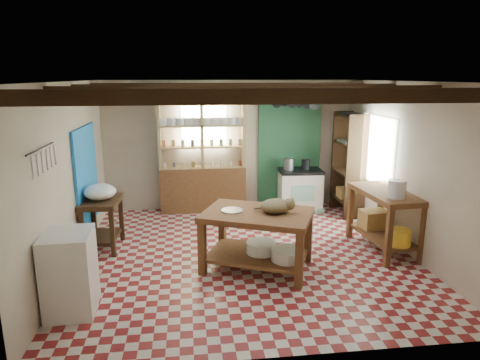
{
  "coord_description": "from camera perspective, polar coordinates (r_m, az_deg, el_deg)",
  "views": [
    {
      "loc": [
        -0.83,
        -6.07,
        2.67
      ],
      "look_at": [
        -0.05,
        0.3,
        1.11
      ],
      "focal_mm": 32.0,
      "sensor_mm": 36.0,
      "label": 1
    }
  ],
  "objects": [
    {
      "name": "floor",
      "position": [
        6.69,
        0.71,
        -9.96
      ],
      "size": [
        5.0,
        5.0,
        0.02
      ],
      "primitive_type": "cube",
      "color": "maroon",
      "rests_on": "ground"
    },
    {
      "name": "ceiling",
      "position": [
        6.13,
        0.78,
        13.0
      ],
      "size": [
        5.0,
        5.0,
        0.02
      ],
      "primitive_type": "cube",
      "color": "#4F4E54",
      "rests_on": "wall_back"
    },
    {
      "name": "wall_back",
      "position": [
        8.72,
        -1.49,
        4.62
      ],
      "size": [
        5.0,
        0.04,
        2.6
      ],
      "primitive_type": "cube",
      "color": "#C3B49D",
      "rests_on": "floor"
    },
    {
      "name": "wall_front",
      "position": [
        3.92,
        5.73,
        -6.9
      ],
      "size": [
        5.0,
        0.04,
        2.6
      ],
      "primitive_type": "cube",
      "color": "#C3B49D",
      "rests_on": "floor"
    },
    {
      "name": "wall_left",
      "position": [
        6.44,
        -21.86,
        0.39
      ],
      "size": [
        0.04,
        5.0,
        2.6
      ],
      "primitive_type": "cube",
      "color": "#C3B49D",
      "rests_on": "floor"
    },
    {
      "name": "wall_right",
      "position": [
        7.06,
        21.29,
        1.53
      ],
      "size": [
        0.04,
        5.0,
        2.6
      ],
      "primitive_type": "cube",
      "color": "#C3B49D",
      "rests_on": "floor"
    },
    {
      "name": "ceiling_beams",
      "position": [
        6.13,
        0.78,
        11.88
      ],
      "size": [
        5.0,
        3.8,
        0.15
      ],
      "primitive_type": "cube",
      "color": "#382313",
      "rests_on": "ceiling"
    },
    {
      "name": "blue_wall_patch",
      "position": [
        7.33,
        -19.77,
        0.48
      ],
      "size": [
        0.04,
        1.4,
        1.6
      ],
      "primitive_type": "cube",
      "color": "blue",
      "rests_on": "wall_left"
    },
    {
      "name": "green_wall_patch",
      "position": [
        8.91,
        6.59,
        4.4
      ],
      "size": [
        1.3,
        0.04,
        2.3
      ],
      "primitive_type": "cube",
      "color": "#215334",
      "rests_on": "wall_back"
    },
    {
      "name": "window_back",
      "position": [
        8.61,
        -4.83,
        7.15
      ],
      "size": [
        0.9,
        0.02,
        0.8
      ],
      "primitive_type": "cube",
      "color": "beige",
      "rests_on": "wall_back"
    },
    {
      "name": "window_right",
      "position": [
        7.91,
        17.85,
        3.77
      ],
      "size": [
        0.02,
        1.3,
        1.2
      ],
      "primitive_type": "cube",
      "color": "beige",
      "rests_on": "wall_right"
    },
    {
      "name": "utensil_rail",
      "position": [
        5.21,
        -24.93,
        2.53
      ],
      "size": [
        0.06,
        0.9,
        0.28
      ],
      "primitive_type": "cube",
      "color": "black",
      "rests_on": "wall_left"
    },
    {
      "name": "pot_rack",
      "position": [
        8.4,
        7.44,
        10.21
      ],
      "size": [
        0.86,
        0.12,
        0.36
      ],
      "primitive_type": "cube",
      "color": "black",
      "rests_on": "ceiling"
    },
    {
      "name": "shelving_unit",
      "position": [
        8.53,
        -5.03,
        3.01
      ],
      "size": [
        1.7,
        0.34,
        2.2
      ],
      "primitive_type": "cube",
      "color": "tan",
      "rests_on": "floor"
    },
    {
      "name": "tall_rack",
      "position": [
        8.63,
        14.25,
        2.08
      ],
      "size": [
        0.4,
        0.86,
        2.0
      ],
      "primitive_type": "cube",
      "color": "#382313",
      "rests_on": "floor"
    },
    {
      "name": "work_table",
      "position": [
        6.1,
        2.3,
        -8.04
      ],
      "size": [
        1.74,
        1.49,
        0.83
      ],
      "primitive_type": "cube",
      "rotation": [
        0.0,
        0.0,
        -0.42
      ],
      "color": "brown",
      "rests_on": "floor"
    },
    {
      "name": "stove",
      "position": [
        8.82,
        8.0,
        -1.27
      ],
      "size": [
        0.88,
        0.61,
        0.84
      ],
      "primitive_type": "cube",
      "rotation": [
        0.0,
        0.0,
        -0.05
      ],
      "color": "white",
      "rests_on": "floor"
    },
    {
      "name": "prep_table",
      "position": [
        7.1,
        -17.84,
        -5.61
      ],
      "size": [
        0.59,
        0.83,
        0.81
      ],
      "primitive_type": "cube",
      "rotation": [
        0.0,
        0.0,
        -0.05
      ],
      "color": "#382313",
      "rests_on": "floor"
    },
    {
      "name": "white_cabinet",
      "position": [
        5.39,
        -21.73,
        -11.38
      ],
      "size": [
        0.56,
        0.66,
        0.96
      ],
      "primitive_type": "cube",
      "rotation": [
        0.0,
        0.0,
        0.05
      ],
      "color": "white",
      "rests_on": "floor"
    },
    {
      "name": "right_counter",
      "position": [
        7.07,
        18.66,
        -5.16
      ],
      "size": [
        0.77,
        1.38,
        0.95
      ],
      "primitive_type": "cube",
      "rotation": [
        0.0,
        0.0,
        0.08
      ],
      "color": "brown",
      "rests_on": "floor"
    },
    {
      "name": "cat",
      "position": [
        5.92,
        4.82,
        -3.47
      ],
      "size": [
        0.5,
        0.42,
        0.2
      ],
      "primitive_type": "ellipsoid",
      "rotation": [
        0.0,
        0.0,
        -0.24
      ],
      "color": "olive",
      "rests_on": "work_table"
    },
    {
      "name": "steel_tray",
      "position": [
        6.0,
        -1.03,
        -4.07
      ],
      "size": [
        0.4,
        0.4,
        0.02
      ],
      "primitive_type": "cylinder",
      "rotation": [
        0.0,
        0.0,
        -0.42
      ],
      "color": "#ABABB3",
      "rests_on": "work_table"
    },
    {
      "name": "basin_large",
      "position": [
        6.18,
        2.86,
        -8.95
      ],
      "size": [
        0.58,
        0.58,
        0.15
      ],
      "primitive_type": "cylinder",
      "rotation": [
        0.0,
        0.0,
        -0.42
      ],
      "color": "white",
      "rests_on": "work_table"
    },
    {
      "name": "basin_small",
      "position": [
        5.96,
        6.29,
        -9.86
      ],
      "size": [
        0.58,
        0.58,
        0.15
      ],
      "primitive_type": "cylinder",
      "rotation": [
        0.0,
        0.0,
        -0.42
      ],
      "color": "white",
      "rests_on": "work_table"
    },
    {
      "name": "kettle_left",
      "position": [
        8.65,
        6.49,
        2.13
      ],
      "size": [
        0.21,
        0.21,
        0.24
      ],
      "primitive_type": "cylinder",
      "rotation": [
        0.0,
        0.0,
        -0.05
      ],
      "color": "#ABABB3",
      "rests_on": "stove"
    },
    {
      "name": "kettle_right",
      "position": [
        8.72,
        8.75,
        2.07
      ],
      "size": [
        0.18,
        0.18,
        0.21
      ],
      "primitive_type": "cylinder",
      "rotation": [
        0.0,
        0.0,
        -0.05
      ],
      "color": "black",
      "rests_on": "stove"
    },
    {
      "name": "enamel_bowl",
      "position": [
        6.95,
        -18.16,
        -1.49
      ],
      "size": [
        0.51,
        0.51,
        0.24
      ],
      "primitive_type": "ellipsoid",
      "rotation": [
        0.0,
        0.0,
        -0.05
      ],
      "color": "white",
      "rests_on": "prep_table"
    },
    {
      "name": "white_bucket",
      "position": [
        6.59,
        20.19,
        -1.12
      ],
      "size": [
        0.28,
        0.28,
        0.26
      ],
      "primitive_type": "cylinder",
      "rotation": [
        0.0,
        0.0,
        0.08
      ],
      "color": "white",
      "rests_on": "right_counter"
    },
    {
      "name": "wicker_basket",
      "position": [
        7.34,
        17.45,
        -5.01
      ],
      "size": [
        0.45,
        0.37,
        0.29
      ],
      "primitive_type": "cube",
      "rotation": [
        0.0,
        0.0,
        0.08
      ],
      "color": "#AE8546",
      "rests_on": "right_counter"
    },
    {
      "name": "yellow_tub",
      "position": [
        6.74,
        20.51,
        -7.16
      ],
      "size": [
        0.35,
        0.35,
        0.24
      ],
      "primitive_type": "cylinder",
      "rotation": [
        0.0,
        0.0,
        0.08
      ],
      "color": "gold",
      "rests_on": "right_counter"
    }
  ]
}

